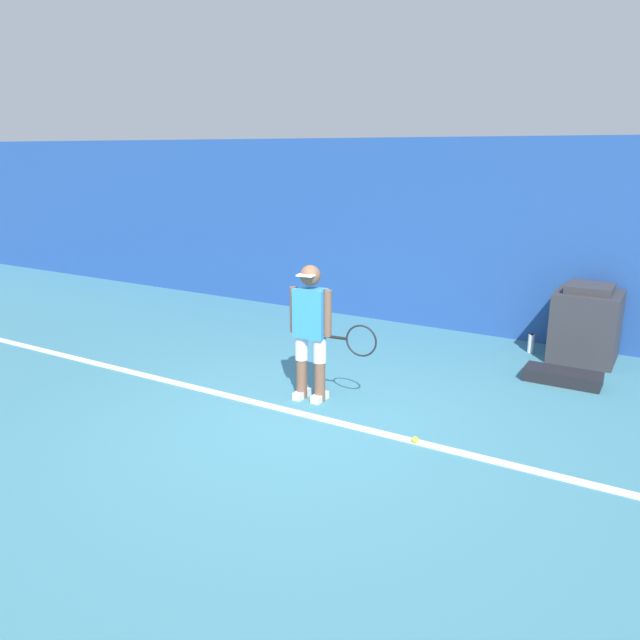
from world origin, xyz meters
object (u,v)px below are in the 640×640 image
(covered_chair, at_px, (586,324))
(water_bottle, at_px, (531,343))
(tennis_ball, at_px, (415,440))
(equipment_bag, at_px, (562,377))
(tennis_player, at_px, (312,328))

(covered_chair, relative_size, water_bottle, 3.67)
(tennis_ball, distance_m, water_bottle, 3.35)
(equipment_bag, bearing_deg, covered_chair, 86.37)
(covered_chair, bearing_deg, tennis_ball, -105.78)
(equipment_bag, bearing_deg, tennis_player, -139.76)
(equipment_bag, distance_m, water_bottle, 1.14)
(tennis_player, relative_size, covered_chair, 1.49)
(covered_chair, height_order, equipment_bag, covered_chair)
(water_bottle, bearing_deg, tennis_ball, -95.32)
(covered_chair, xyz_separation_m, equipment_bag, (-0.07, -1.04, -0.40))
(covered_chair, distance_m, water_bottle, 0.74)
(tennis_player, bearing_deg, equipment_bag, 34.44)
(tennis_player, xyz_separation_m, equipment_bag, (2.28, 1.93, -0.74))
(tennis_player, bearing_deg, tennis_ball, -22.85)
(covered_chair, bearing_deg, water_bottle, -174.89)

